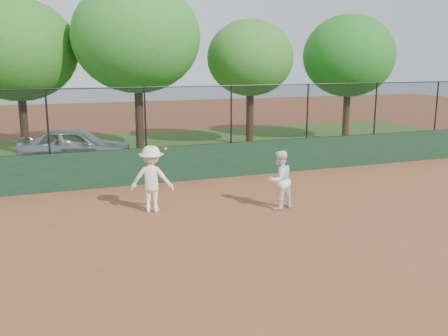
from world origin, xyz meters
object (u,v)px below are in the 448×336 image
object	(u,v)px
tree_1	(18,50)
player_main	(152,179)
tree_2	(137,37)
player_second	(280,180)
tree_3	(250,58)
parked_car	(76,146)
tree_4	(349,56)

from	to	relation	value
tree_1	player_main	bearing A→B (deg)	-72.23
player_main	tree_2	xyz separation A→B (m)	(1.39, 8.58, 4.06)
player_second	player_main	xyz separation A→B (m)	(-3.33, 0.99, 0.09)
player_main	tree_1	xyz separation A→B (m)	(-3.31, 10.32, 3.54)
player_second	tree_3	bearing A→B (deg)	-126.59
parked_car	player_second	xyz separation A→B (m)	(4.76, -8.21, 0.08)
player_second	tree_4	bearing A→B (deg)	-149.36
tree_2	tree_3	world-z (taller)	tree_2
player_main	tree_4	bearing A→B (deg)	35.86
tree_3	tree_4	world-z (taller)	tree_4
parked_car	player_main	size ratio (longest dim) A/B	2.40
player_second	tree_2	world-z (taller)	tree_2
player_main	tree_3	bearing A→B (deg)	53.01
player_main	tree_3	world-z (taller)	tree_3
tree_2	tree_4	world-z (taller)	tree_2
tree_2	tree_4	size ratio (longest dim) A/B	1.17
player_main	tree_4	distance (m)	15.20
tree_3	player_second	bearing A→B (deg)	-109.14
tree_4	tree_3	bearing A→B (deg)	176.08
tree_1	tree_3	xyz separation A→B (m)	(10.12, -1.27, -0.33)
tree_3	tree_4	xyz separation A→B (m)	(5.20, -0.36, 0.11)
player_main	tree_2	distance (m)	9.60
parked_car	tree_4	size ratio (longest dim) A/B	0.69
tree_1	tree_2	size ratio (longest dim) A/B	0.90
parked_car	tree_1	world-z (taller)	tree_1
player_second	tree_4	size ratio (longest dim) A/B	0.26
parked_car	player_main	xyz separation A→B (m)	(1.43, -7.22, 0.16)
player_main	tree_3	xyz separation A→B (m)	(6.81, 9.04, 3.22)
player_second	tree_3	size ratio (longest dim) A/B	0.28
player_second	tree_4	xyz separation A→B (m)	(8.69, 9.68, 3.42)
tree_3	tree_4	bearing A→B (deg)	-3.92
tree_1	parked_car	bearing A→B (deg)	-58.81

